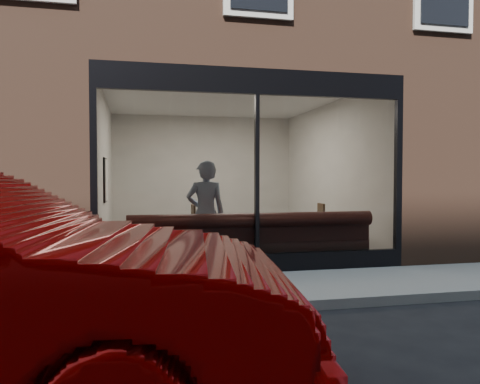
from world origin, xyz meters
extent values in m
plane|color=black|center=(0.00, 0.00, 0.00)|extent=(120.00, 120.00, 0.00)
cube|color=gray|center=(0.00, 1.00, 0.01)|extent=(40.00, 2.00, 0.01)
cube|color=gray|center=(0.00, -0.05, 0.06)|extent=(40.00, 0.10, 0.12)
cube|color=brown|center=(-3.75, 8.00, 1.60)|extent=(2.50, 12.00, 3.20)
cube|color=brown|center=(3.75, 8.00, 1.60)|extent=(2.50, 12.00, 3.20)
cube|color=brown|center=(0.00, 11.00, 1.60)|extent=(5.00, 6.00, 3.20)
plane|color=#2D2D30|center=(0.00, 5.00, 0.02)|extent=(6.00, 6.00, 0.00)
plane|color=white|center=(0.00, 5.00, 3.19)|extent=(6.00, 6.00, 0.00)
plane|color=silver|center=(0.00, 7.99, 1.60)|extent=(5.00, 0.00, 5.00)
plane|color=silver|center=(-2.49, 5.00, 1.60)|extent=(0.00, 6.00, 6.00)
plane|color=silver|center=(2.49, 5.00, 1.60)|extent=(0.00, 6.00, 6.00)
cube|color=black|center=(0.00, 2.05, 0.15)|extent=(5.00, 0.10, 0.30)
cube|color=black|center=(0.00, 2.05, 3.00)|extent=(5.00, 0.10, 0.40)
cube|color=black|center=(0.00, 2.05, 1.55)|extent=(0.06, 0.10, 2.50)
plane|color=white|center=(0.00, 2.02, 1.55)|extent=(4.80, 0.00, 4.80)
cube|color=#3B1516|center=(0.00, 2.45, 0.23)|extent=(4.00, 0.55, 0.45)
imported|color=#8CA3C0|center=(-0.71, 2.77, 0.89)|extent=(0.67, 0.45, 1.79)
cube|color=black|center=(-0.98, 3.00, 0.74)|extent=(0.68, 0.68, 0.04)
cube|color=black|center=(1.73, 3.36, 0.74)|extent=(0.66, 0.66, 0.04)
cube|color=black|center=(-0.93, 4.29, 0.24)|extent=(0.43, 0.43, 0.04)
cube|color=black|center=(1.76, 4.20, 0.24)|extent=(0.43, 0.43, 0.04)
cube|color=white|center=(-2.45, 4.83, 1.44)|extent=(0.02, 0.63, 0.84)
camera|label=1|loc=(-1.84, -5.04, 1.53)|focal=35.00mm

